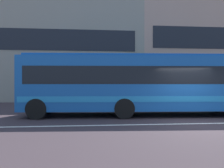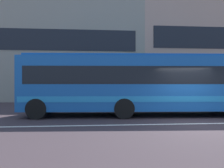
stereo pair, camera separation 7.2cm
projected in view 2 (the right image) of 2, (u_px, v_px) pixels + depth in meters
name	position (u px, v px, depth m)	size (l,w,h in m)	color
ground_plane	(199.00, 124.00, 9.14)	(160.00, 160.00, 0.00)	#382C31
lane_centre_line	(199.00, 124.00, 9.14)	(60.00, 0.16, 0.01)	silver
hedge_row_far	(172.00, 101.00, 15.82)	(14.23, 1.10, 0.90)	#29742D
apartment_block_left	(37.00, 55.00, 24.37)	(22.83, 9.97, 9.91)	gray
apartment_block_right	(219.00, 54.00, 26.19)	(20.84, 9.97, 10.69)	tan
transit_bus	(136.00, 83.00, 11.55)	(12.13, 3.10, 3.22)	#16519D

